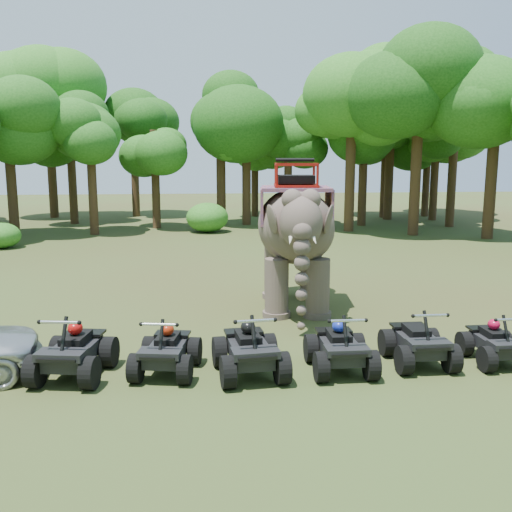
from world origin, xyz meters
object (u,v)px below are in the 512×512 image
object	(u,v)px
atv_0	(73,344)
atv_5	(496,337)
atv_1	(166,344)
atv_2	(249,343)
atv_3	(340,341)
elephant	(295,235)
atv_4	(419,335)

from	to	relation	value
atv_0	atv_5	size ratio (longest dim) A/B	1.19
atv_0	atv_5	world-z (taller)	atv_0
atv_1	atv_2	world-z (taller)	atv_2
atv_5	atv_3	bearing A→B (deg)	-178.63
elephant	atv_2	xyz separation A→B (m)	(-1.81, -5.17, -1.49)
atv_4	elephant	bearing A→B (deg)	110.95
elephant	atv_0	xyz separation A→B (m)	(-5.37, -4.92, -1.49)
atv_4	atv_5	world-z (taller)	atv_4
elephant	atv_3	distance (m)	5.36
atv_1	atv_5	xyz separation A→B (m)	(7.08, -0.10, -0.05)
atv_2	atv_3	xyz separation A→B (m)	(1.90, 0.04, -0.04)
elephant	atv_4	size ratio (longest dim) A/B	3.00
atv_1	atv_0	bearing A→B (deg)	-169.89
atv_0	atv_2	size ratio (longest dim) A/B	1.00
atv_1	atv_5	distance (m)	7.08
elephant	atv_4	xyz separation A→B (m)	(1.87, -4.92, -1.53)
atv_5	atv_2	bearing A→B (deg)	-178.87
atv_2	atv_4	size ratio (longest dim) A/B	1.06
atv_4	atv_5	xyz separation A→B (m)	(1.70, -0.10, -0.06)
atv_3	atv_5	size ratio (longest dim) A/B	1.12
atv_1	atv_4	world-z (taller)	atv_4
atv_3	atv_5	world-z (taller)	atv_3
elephant	atv_2	size ratio (longest dim) A/B	2.82
atv_0	atv_2	xyz separation A→B (m)	(3.57, -0.25, -0.00)
atv_1	atv_3	world-z (taller)	atv_3
elephant	atv_3	size ratio (longest dim) A/B	2.98
elephant	atv_0	size ratio (longest dim) A/B	2.81
atv_1	atv_5	size ratio (longest dim) A/B	1.08
atv_3	atv_1	bearing A→B (deg)	177.12
atv_3	atv_5	xyz separation A→B (m)	(3.48, 0.12, -0.07)
elephant	atv_1	world-z (taller)	elephant
atv_0	atv_1	xyz separation A→B (m)	(1.86, 0.01, -0.06)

